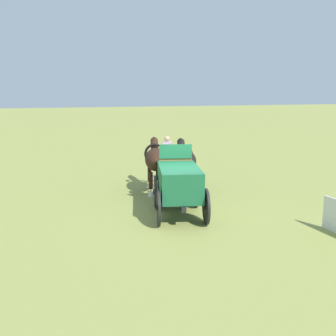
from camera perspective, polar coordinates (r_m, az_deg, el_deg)
ground_plane at (r=14.73m, az=1.58°, el=-6.72°), size 220.00×220.00×0.00m
show_wagon at (r=14.55m, az=1.52°, el=-2.03°), size 5.71×2.58×2.74m
draft_horse_near at (r=17.94m, az=-1.74°, el=1.13°), size 3.18×1.57×2.30m
draft_horse_off at (r=18.06m, az=2.38°, el=1.00°), size 3.15×1.55×2.23m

